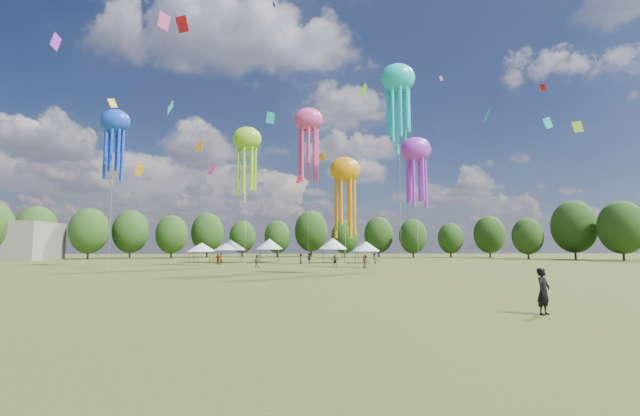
{
  "coord_description": "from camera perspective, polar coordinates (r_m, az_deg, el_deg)",
  "views": [
    {
      "loc": [
        -1.27,
        -18.82,
        2.74
      ],
      "look_at": [
        1.24,
        15.0,
        6.0
      ],
      "focal_mm": 22.89,
      "sensor_mm": 36.0,
      "label": 1
    }
  ],
  "objects": [
    {
      "name": "treeline",
      "position": [
        81.46,
        -6.06,
        -2.78
      ],
      "size": [
        201.57,
        95.24,
        13.43
      ],
      "color": "#38281C",
      "rests_on": "ground"
    },
    {
      "name": "spectators_far",
      "position": [
        64.49,
        -0.97,
        -7.18
      ],
      "size": [
        26.48,
        17.33,
        1.74
      ],
      "color": "gray",
      "rests_on": "ground"
    },
    {
      "name": "observer_main",
      "position": [
        19.27,
        28.78,
        -10.17
      ],
      "size": [
        0.82,
        0.75,
        1.89
      ],
      "primitive_type": "imported",
      "rotation": [
        0.0,
        0.0,
        0.56
      ],
      "color": "black",
      "rests_on": "ground"
    },
    {
      "name": "ground",
      "position": [
        19.06,
        -0.39,
        -13.76
      ],
      "size": [
        300.0,
        300.0,
        0.0
      ],
      "primitive_type": "plane",
      "color": "#384416",
      "rests_on": "ground"
    },
    {
      "name": "festival_tents",
      "position": [
        74.09,
        -6.14,
        -5.18
      ],
      "size": [
        34.07,
        11.2,
        4.36
      ],
      "color": "#47474C",
      "rests_on": "ground"
    },
    {
      "name": "show_kites",
      "position": [
        59.98,
        -0.74,
        10.73
      ],
      "size": [
        45.16,
        27.28,
        30.2
      ],
      "color": "#87D423",
      "rests_on": "ground"
    },
    {
      "name": "small_kites",
      "position": [
        66.2,
        -4.0,
        17.36
      ],
      "size": [
        68.37,
        51.52,
        44.64
      ],
      "color": "#87D423",
      "rests_on": "ground"
    },
    {
      "name": "spectator_near",
      "position": [
        55.33,
        -8.81,
        -7.39
      ],
      "size": [
        1.02,
        0.93,
        1.69
      ],
      "primitive_type": "imported",
      "rotation": [
        0.0,
        0.0,
        2.7
      ],
      "color": "gray",
      "rests_on": "ground"
    }
  ]
}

